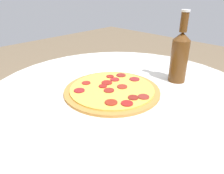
{
  "coord_description": "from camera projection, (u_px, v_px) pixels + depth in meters",
  "views": [
    {
      "loc": [
        -0.51,
        0.57,
        1.14
      ],
      "look_at": [
        0.02,
        0.03,
        0.78
      ],
      "focal_mm": 35.0,
      "sensor_mm": 36.0,
      "label": 1
    }
  ],
  "objects": [
    {
      "name": "table",
      "position": [
        120.0,
        127.0,
        0.93
      ],
      "size": [
        1.05,
        1.05,
        0.76
      ],
      "color": "silver",
      "rests_on": "ground_plane"
    },
    {
      "name": "beer_bottle",
      "position": [
        180.0,
        55.0,
        0.89
      ],
      "size": [
        0.07,
        0.07,
        0.29
      ],
      "color": "#563314",
      "rests_on": "table"
    },
    {
      "name": "pizza",
      "position": [
        112.0,
        90.0,
        0.84
      ],
      "size": [
        0.37,
        0.37,
        0.02
      ],
      "color": "#B77F3D",
      "rests_on": "table"
    }
  ]
}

